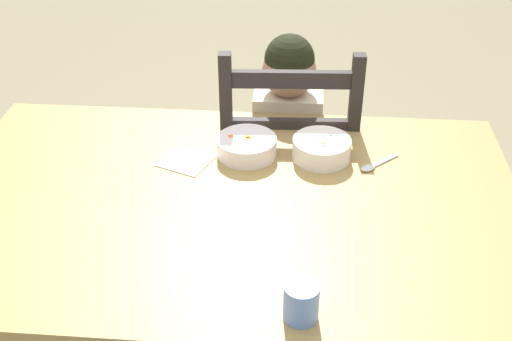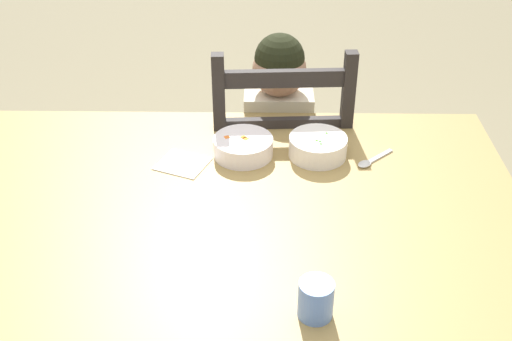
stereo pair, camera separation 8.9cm
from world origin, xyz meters
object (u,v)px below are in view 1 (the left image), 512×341
at_px(child_figure, 287,134).
at_px(bowl_of_peas, 322,148).
at_px(dining_table, 229,229).
at_px(spoon, 373,166).
at_px(dining_chair, 287,177).
at_px(bowl_of_carrots, 247,146).
at_px(drinking_cup, 301,302).

xyz_separation_m(child_figure, bowl_of_peas, (0.10, -0.29, 0.13)).
height_order(dining_table, spoon, spoon).
distance_m(dining_table, dining_chair, 0.56).
bearing_deg(dining_table, dining_chair, 75.45).
xyz_separation_m(dining_chair, bowl_of_carrots, (-0.11, -0.30, 0.30)).
bearing_deg(drinking_cup, dining_chair, 93.61).
distance_m(dining_chair, bowl_of_carrots, 0.44).
relative_size(dining_chair, bowl_of_carrots, 5.88).
height_order(dining_chair, bowl_of_carrots, dining_chair).
bearing_deg(child_figure, spoon, -53.21).
relative_size(spoon, drinking_cup, 1.38).
bearing_deg(child_figure, dining_table, -104.39).
height_order(bowl_of_carrots, drinking_cup, drinking_cup).
bearing_deg(dining_chair, bowl_of_carrots, -109.76).
xyz_separation_m(child_figure, drinking_cup, (0.06, -0.90, 0.14)).
height_order(child_figure, spoon, child_figure).
relative_size(dining_table, child_figure, 1.54).
bearing_deg(spoon, dining_chair, 125.98).
bearing_deg(spoon, bowl_of_carrots, 174.17).
distance_m(dining_chair, bowl_of_peas, 0.44).
xyz_separation_m(dining_table, dining_chair, (0.13, 0.52, -0.18)).
bearing_deg(bowl_of_carrots, dining_chair, 70.24).
bearing_deg(bowl_of_peas, drinking_cup, -94.17).
distance_m(dining_chair, drinking_cup, 0.96).
bearing_deg(spoon, child_figure, 126.79).
distance_m(bowl_of_carrots, drinking_cup, 0.63).
distance_m(child_figure, drinking_cup, 0.91).
xyz_separation_m(bowl_of_peas, spoon, (0.14, -0.04, -0.03)).
relative_size(dining_chair, drinking_cup, 11.75).
height_order(child_figure, bowl_of_carrots, child_figure).
height_order(dining_table, child_figure, child_figure).
bearing_deg(dining_chair, spoon, -54.02).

